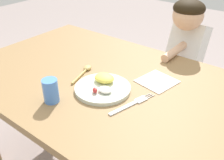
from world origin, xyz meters
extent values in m
cube|color=olive|center=(0.00, 0.00, 0.65)|extent=(1.44, 0.89, 0.03)
cube|color=#92724D|center=(-0.63, 0.36, 0.32)|extent=(0.06, 0.06, 0.64)
cylinder|color=silver|center=(0.04, -0.08, 0.68)|extent=(0.24, 0.24, 0.02)
ellipsoid|color=#F2E153|center=(0.02, -0.04, 0.70)|extent=(0.09, 0.08, 0.03)
ellipsoid|color=red|center=(0.04, -0.14, 0.70)|extent=(0.03, 0.03, 0.02)
ellipsoid|color=white|center=(0.07, -0.10, 0.70)|extent=(0.06, 0.05, 0.02)
cube|color=silver|center=(0.19, -0.13, 0.67)|extent=(0.05, 0.14, 0.01)
cube|color=silver|center=(0.21, -0.04, 0.67)|extent=(0.04, 0.06, 0.01)
cylinder|color=silver|center=(0.23, 0.00, 0.67)|extent=(0.01, 0.04, 0.00)
cylinder|color=silver|center=(0.22, 0.00, 0.67)|extent=(0.01, 0.04, 0.00)
cylinder|color=silver|center=(0.21, 0.00, 0.67)|extent=(0.01, 0.04, 0.00)
cylinder|color=tan|center=(-0.12, -0.07, 0.68)|extent=(0.05, 0.13, 0.01)
ellipsoid|color=tan|center=(-0.14, 0.02, 0.68)|extent=(0.05, 0.05, 0.02)
cylinder|color=#4C84E4|center=(-0.07, -0.27, 0.72)|extent=(0.06, 0.06, 0.10)
cube|color=#3D4762|center=(0.13, 0.66, 0.24)|extent=(0.19, 0.16, 0.48)
cube|color=white|center=(0.13, 0.61, 0.64)|extent=(0.19, 0.25, 0.36)
sphere|color=#D8A884|center=(0.13, 0.55, 0.87)|extent=(0.17, 0.17, 0.17)
ellipsoid|color=black|center=(0.13, 0.55, 0.91)|extent=(0.17, 0.17, 0.09)
cylinder|color=#D8A884|center=(0.13, 0.44, 0.69)|extent=(0.04, 0.23, 0.04)
cube|color=white|center=(0.19, 0.13, 0.67)|extent=(0.18, 0.18, 0.00)
camera|label=1|loc=(0.65, -0.80, 1.28)|focal=41.16mm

